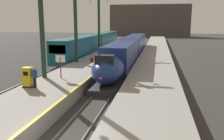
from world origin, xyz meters
TOP-DOWN VIEW (x-y plane):
  - platform_left at (-4.05, 24.75)m, footprint 4.80×110.00m
  - platform_right at (4.05, 24.75)m, footprint 4.80×110.00m
  - platform_left_safety_stripe at (-1.77, 24.75)m, footprint 0.20×107.80m
  - rail_main_left at (-0.75, 27.50)m, footprint 0.08×110.00m
  - rail_main_right at (0.75, 27.50)m, footprint 0.08×110.00m
  - rail_secondary_left at (-8.85, 27.50)m, footprint 0.08×110.00m
  - rail_secondary_right at (-7.35, 27.50)m, footprint 0.08×110.00m
  - highspeed_train_main at (0.00, 26.70)m, footprint 2.92×37.65m
  - regional_train_adjacent at (-8.10, 36.68)m, footprint 2.85×36.60m
  - station_column_mid at (-5.90, 10.46)m, footprint 4.00×0.68m
  - station_column_far at (-5.90, 19.54)m, footprint 4.00×0.68m
  - station_column_distant at (-5.90, 31.71)m, footprint 4.00×0.68m
  - passenger_near_edge at (-2.56, 19.46)m, footprint 0.41×0.46m
  - passenger_mid_platform at (-4.90, 6.83)m, footprint 0.55×0.33m
  - rolling_suitcase at (-3.94, 19.82)m, footprint 0.40×0.22m
  - ticket_machine_yellow at (-5.55, 6.96)m, footprint 0.76×0.62m
  - departure_info_board at (-4.26, 10.47)m, footprint 0.90×0.10m
  - terminus_back_wall at (0.00, 102.00)m, footprint 36.00×2.00m

SIDE VIEW (x-z plane):
  - rail_main_left at x=-0.75m, z-range 0.00..0.12m
  - rail_main_right at x=0.75m, z-range 0.00..0.12m
  - rail_secondary_left at x=-8.85m, z-range 0.00..0.12m
  - rail_secondary_right at x=-7.35m, z-range 0.00..0.12m
  - platform_left at x=-4.05m, z-range 0.00..1.05m
  - platform_right at x=4.05m, z-range 0.00..1.05m
  - platform_left_safety_stripe at x=-1.77m, z-range 1.05..1.06m
  - rolling_suitcase at x=-3.94m, z-range 0.86..1.85m
  - ticket_machine_yellow at x=-5.55m, z-range 0.99..2.59m
  - highspeed_train_main at x=0.00m, z-range 0.13..3.73m
  - passenger_near_edge at x=-2.56m, z-range 1.19..2.88m
  - passenger_mid_platform at x=-4.90m, z-range 1.19..2.88m
  - regional_train_adjacent at x=-8.10m, z-range 0.23..4.03m
  - departure_info_board at x=-4.26m, z-range 1.50..3.62m
  - station_column_far at x=-5.90m, z-range 1.98..11.21m
  - station_column_distant at x=-5.90m, z-range 1.99..11.57m
  - terminus_back_wall at x=0.00m, z-range 0.00..14.00m
  - station_column_mid at x=-5.90m, z-range 2.01..12.05m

